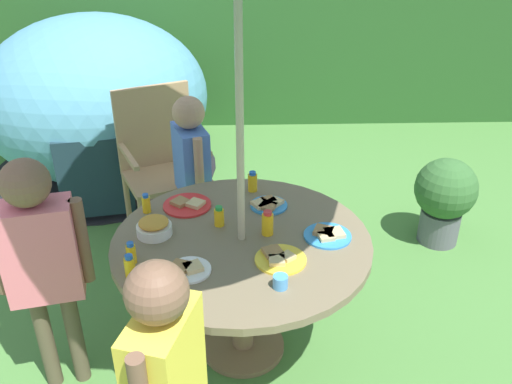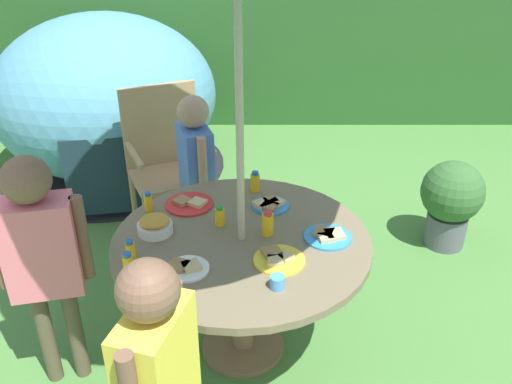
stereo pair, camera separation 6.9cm
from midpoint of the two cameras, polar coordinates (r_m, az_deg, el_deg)
ground_plane at (r=3.14m, az=-2.04°, el=-16.04°), size 10.00×10.00×0.02m
hedge_backdrop at (r=6.01m, az=-2.22°, el=16.86°), size 9.00×0.70×1.94m
garden_table at (r=2.74m, az=-2.26°, el=-6.85°), size 1.27×1.27×0.72m
wooden_chair at (r=3.86m, az=-10.48°, el=3.72°), size 0.67×0.63×1.07m
dome_tent at (r=4.92m, az=-16.75°, el=9.41°), size 2.29×2.29×1.36m
potted_plant at (r=3.98m, az=18.59°, el=-0.42°), size 0.43×0.43×0.64m
child_in_blue_shirt at (r=3.42m, az=-7.37°, el=3.20°), size 0.26×0.38×1.16m
child_in_pink_shirt at (r=2.64m, az=-22.32°, el=-5.77°), size 0.42×0.24×1.25m
child_in_yellow_shirt at (r=1.98m, az=-10.56°, el=-17.86°), size 0.26×0.40×1.22m
snack_bowl at (r=2.74m, az=-11.36°, el=-3.61°), size 0.17×0.17×0.09m
plate_mid_left at (r=2.52m, az=1.63°, el=-6.95°), size 0.24×0.24×0.03m
plate_mid_right at (r=2.70m, az=6.73°, el=-4.45°), size 0.23×0.23×0.03m
plate_front_edge at (r=2.96m, az=-7.89°, el=-1.31°), size 0.26×0.26×0.03m
plate_near_right at (r=2.48m, az=-7.96°, el=-7.97°), size 0.20×0.20×0.03m
plate_center_front at (r=2.93m, az=0.56°, el=-1.29°), size 0.20×0.20×0.03m
juice_bottle_near_left at (r=2.93m, az=-12.10°, el=-1.21°), size 0.04×0.04×0.11m
juice_bottle_far_left at (r=2.68m, az=0.42°, el=-3.31°), size 0.06×0.06×0.13m
juice_bottle_far_right at (r=2.47m, az=-13.88°, el=-7.56°), size 0.05×0.05×0.11m
juice_bottle_center_back at (r=2.56m, az=-13.71°, el=-6.25°), size 0.04×0.04×0.11m
juice_bottle_back_edge at (r=3.07m, az=-1.05°, el=1.06°), size 0.05×0.05×0.12m
juice_bottle_spot_a at (r=2.76m, az=-4.64°, el=-2.58°), size 0.05×0.05×0.11m
juice_bottle_spot_b at (r=2.37m, az=-12.58°, el=-9.11°), size 0.05×0.05×0.12m
cup_near at (r=2.35m, az=1.65°, el=-9.36°), size 0.07×0.07×0.06m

